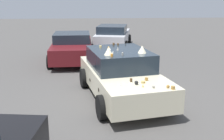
{
  "coord_description": "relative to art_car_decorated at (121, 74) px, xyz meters",
  "views": [
    {
      "loc": [
        -8.05,
        0.91,
        3.1
      ],
      "look_at": [
        0.0,
        0.3,
        0.9
      ],
      "focal_mm": 44.59,
      "sensor_mm": 36.0,
      "label": 1
    }
  ],
  "objects": [
    {
      "name": "ground_plane",
      "position": [
        -0.07,
        -0.01,
        -0.74
      ],
      "size": [
        60.0,
        60.0,
        0.0
      ],
      "primitive_type": "plane",
      "color": "#514F4C"
    },
    {
      "name": "parked_sedan_row_back_far",
      "position": [
        8.54,
        -0.41,
        -0.06
      ],
      "size": [
        4.26,
        2.59,
        1.34
      ],
      "rotation": [
        0.0,
        0.0,
        -0.21
      ],
      "color": "silver",
      "rests_on": "ground"
    },
    {
      "name": "art_car_decorated",
      "position": [
        0.0,
        0.0,
        0.0
      ],
      "size": [
        4.59,
        2.69,
        1.68
      ],
      "rotation": [
        0.0,
        0.0,
        3.33
      ],
      "color": "beige",
      "rests_on": "ground"
    },
    {
      "name": "parked_sedan_far_left",
      "position": [
        4.97,
        1.8,
        -0.06
      ],
      "size": [
        4.18,
        2.12,
        1.35
      ],
      "rotation": [
        0.0,
        0.0,
        3.16
      ],
      "color": "#5B1419",
      "rests_on": "ground"
    }
  ]
}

